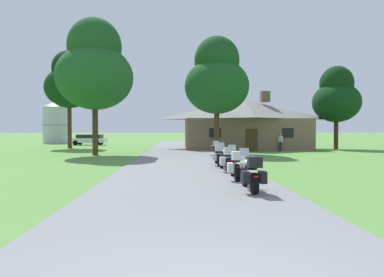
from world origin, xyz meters
name	(u,v)px	position (x,y,z in m)	size (l,w,h in m)	color
ground_plane	(183,159)	(0.00, 20.00, 0.00)	(500.00, 500.00, 0.00)	#56893D
asphalt_driveway	(184,161)	(0.00, 18.00, 0.03)	(6.40, 80.00, 0.06)	slate
motorcycle_silver_nearest_to_camera	(251,174)	(1.91, 7.19, 0.61)	(0.72, 2.08, 1.30)	black
motorcycle_black_second_in_row	(236,165)	(1.88, 9.79, 0.61)	(0.74, 2.08, 1.30)	black
motorcycle_black_third_in_row	(226,159)	(1.89, 12.56, 0.61)	(0.83, 2.08, 1.30)	black
motorcycle_black_farthest_in_row	(218,155)	(1.83, 15.16, 0.61)	(0.72, 2.08, 1.30)	black
stone_lodge	(244,124)	(6.61, 32.48, 2.66)	(13.10, 7.97, 6.07)	brown
bystander_white_shirt_near_lodge	(280,141)	(9.29, 28.47, 0.93)	(0.37, 0.49, 1.67)	navy
tree_right_of_lodge	(336,97)	(16.03, 31.47, 5.42)	(4.83, 4.83, 8.60)	#422D19
tree_by_lodge_front	(217,79)	(2.90, 25.32, 6.28)	(5.40, 5.40, 9.83)	#422D19
tree_left_far	(69,82)	(-12.24, 34.61, 7.22)	(5.20, 5.20, 10.65)	#422D19
tree_left_near	(95,68)	(-6.89, 23.88, 6.83)	(5.98, 5.98, 10.76)	#422D19
metal_silo_distant	(56,122)	(-19.05, 49.69, 3.22)	(3.85, 3.85, 6.44)	#B2B7BC
parked_white_suv_far_left	(89,139)	(-12.22, 42.53, 0.78)	(4.71, 2.14, 1.40)	silver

